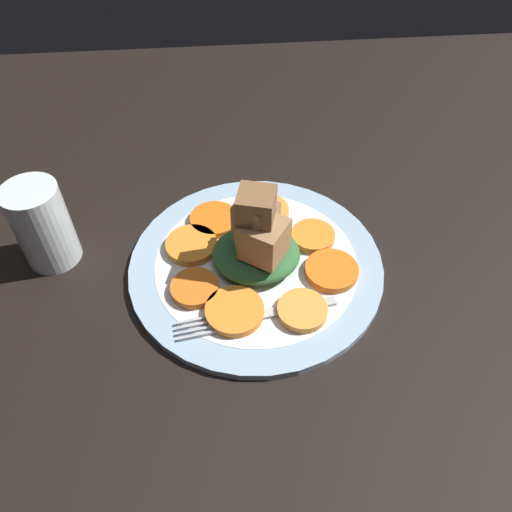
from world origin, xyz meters
TOP-DOWN VIEW (x-y plane):
  - table_slab at (0.00, 0.00)cm, footprint 120.00×120.00cm
  - plate at (0.00, 0.00)cm, footprint 30.87×30.87cm
  - carrot_slice_0 at (7.52, 3.18)cm, footprint 5.51×5.51cm
  - carrot_slice_1 at (2.01, 8.34)cm, footprint 6.26×6.26cm
  - carrot_slice_2 at (-4.82, 7.35)cm, footprint 6.27×6.27cm
  - carrot_slice_3 at (-7.77, 3.08)cm, footprint 6.42×6.42cm
  - carrot_slice_4 at (-7.45, -3.81)cm, footprint 5.59×5.59cm
  - carrot_slice_5 at (-3.08, -7.45)cm, footprint 6.60×6.60cm
  - carrot_slice_6 at (4.40, -8.07)cm, footprint 5.62×5.62cm
  - carrot_slice_7 at (8.76, -2.66)cm, footprint 6.35×6.35cm
  - center_pile at (0.20, 0.12)cm, footprint 10.60×9.54cm
  - fork at (-1.03, -8.20)cm, footprint 18.12×4.23cm
  - water_glass at (-24.92, 4.24)cm, footprint 6.53×6.53cm

SIDE VIEW (x-z plane):
  - table_slab at x=0.00cm, z-range 0.00..2.00cm
  - plate at x=0.00cm, z-range 1.99..3.04cm
  - fork at x=-1.03cm, z-range 3.10..3.50cm
  - carrot_slice_0 at x=7.52cm, z-range 3.10..4.04cm
  - carrot_slice_1 at x=2.01cm, z-range 3.10..4.04cm
  - carrot_slice_2 at x=-4.82cm, z-range 3.10..4.04cm
  - carrot_slice_3 at x=-7.77cm, z-range 3.10..4.04cm
  - carrot_slice_4 at x=-7.45cm, z-range 3.10..4.04cm
  - carrot_slice_5 at x=-3.08cm, z-range 3.10..4.04cm
  - carrot_slice_6 at x=4.40cm, z-range 3.10..4.04cm
  - carrot_slice_7 at x=8.76cm, z-range 3.10..4.04cm
  - center_pile at x=0.20cm, z-range 1.64..12.48cm
  - water_glass at x=-24.92cm, z-range 2.00..12.80cm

